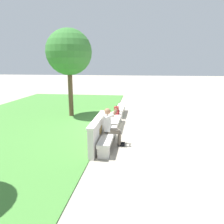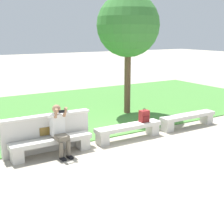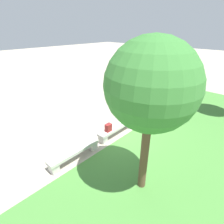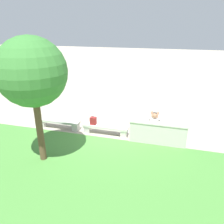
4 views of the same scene
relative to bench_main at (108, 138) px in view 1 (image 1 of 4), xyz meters
name	(u,v)px [view 1 (image 1 of 4)]	position (x,y,z in m)	size (l,w,h in m)	color
ground_plane	(116,127)	(2.42, 0.00, -0.31)	(80.00, 80.00, 0.00)	#A89E8C
grass_strip	(25,123)	(2.42, 4.38, -0.29)	(19.00, 8.00, 0.03)	#478438
bench_main	(108,138)	(0.00, 0.00, 0.00)	(2.16, 0.40, 0.45)	beige
bench_near	(116,120)	(2.42, 0.00, 0.00)	(2.16, 0.40, 0.45)	beige
bench_mid	(121,109)	(4.83, 0.00, 0.00)	(2.16, 0.40, 0.45)	beige
backrest_wall_with_plaque	(98,132)	(0.00, 0.34, 0.21)	(2.45, 0.24, 1.01)	beige
person_photographer	(111,125)	(0.20, -0.08, 0.43)	(0.48, 0.73, 1.32)	black
backpack	(117,110)	(3.00, 0.02, 0.32)	(0.28, 0.24, 0.43)	maroon
tree_behind_wall	(69,52)	(4.11, 2.61, 3.05)	(2.35, 2.35, 4.55)	brown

